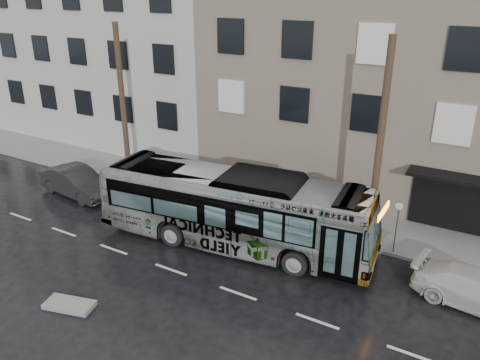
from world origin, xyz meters
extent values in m
plane|color=black|center=(0.00, 0.00, 0.00)|extent=(120.00, 120.00, 0.00)
cube|color=gray|center=(0.00, 4.90, 0.07)|extent=(90.00, 3.60, 0.15)
cube|color=#7A685E|center=(5.00, 12.70, 5.50)|extent=(20.00, 12.00, 11.00)
cube|color=#B0AEA6|center=(-18.00, 14.20, 8.00)|extent=(26.00, 15.00, 16.00)
cylinder|color=#4D3826|center=(6.50, 3.30, 4.65)|extent=(0.30, 0.30, 9.00)
cylinder|color=#4D3826|center=(-7.50, 3.30, 4.65)|extent=(0.30, 0.30, 9.00)
cylinder|color=slate|center=(7.60, 3.30, 1.35)|extent=(0.06, 0.06, 2.40)
imported|color=#B2B2B2|center=(1.12, 0.64, 1.74)|extent=(12.74, 4.23, 3.48)
imported|color=silver|center=(11.06, 1.24, 0.66)|extent=(4.76, 2.38, 1.33)
imported|color=black|center=(-9.16, 0.89, 0.79)|extent=(4.97, 2.18, 1.59)
cube|color=gray|center=(-1.68, -6.27, 0.09)|extent=(1.95, 1.24, 0.18)
camera|label=1|loc=(10.70, -15.22, 10.71)|focal=35.00mm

